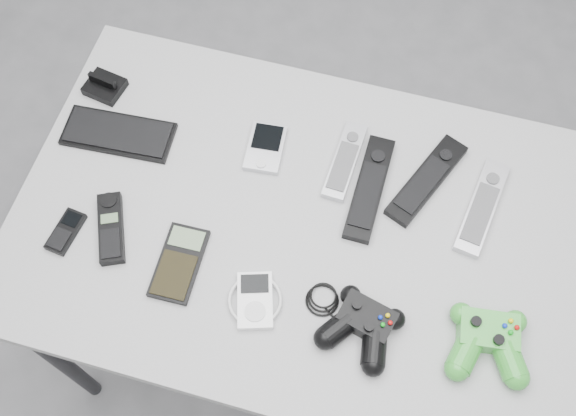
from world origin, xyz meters
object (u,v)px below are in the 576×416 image
(desk, at_px, (303,239))
(cordless_handset, at_px, (111,228))
(pda, at_px, (265,148))
(mp3_player, at_px, (255,300))
(controller_black, at_px, (363,325))
(pda_keyboard, at_px, (118,134))
(remote_black_b, at_px, (427,180))
(remote_silver_b, at_px, (482,207))
(remote_black_a, at_px, (369,188))
(controller_green, at_px, (488,340))
(calculator, at_px, (179,263))
(mobile_phone, at_px, (66,231))
(remote_silver_a, at_px, (345,161))

(desk, distance_m, cordless_handset, 0.40)
(pda, bearing_deg, mp3_player, -81.98)
(pda, height_order, controller_black, controller_black)
(pda_keyboard, relative_size, mp3_player, 2.13)
(pda_keyboard, distance_m, mp3_player, 0.48)
(mp3_player, relative_size, controller_black, 0.46)
(remote_black_b, bearing_deg, remote_silver_b, 8.14)
(pda_keyboard, xyz_separation_m, remote_black_a, (0.55, 0.01, 0.00))
(controller_black, height_order, controller_green, controller_green)
(remote_black_a, relative_size, calculator, 1.53)
(remote_black_b, height_order, mp3_player, remote_black_b)
(remote_black_b, bearing_deg, pda_keyboard, -151.24)
(remote_black_a, height_order, cordless_handset, same)
(remote_black_a, distance_m, mobile_phone, 0.62)
(pda, xyz_separation_m, controller_black, (0.29, -0.33, 0.01))
(mobile_phone, bearing_deg, pda, 48.72)
(calculator, distance_m, controller_green, 0.60)
(mp3_player, bearing_deg, desk, 57.80)
(calculator, bearing_deg, remote_silver_b, 25.36)
(mobile_phone, distance_m, calculator, 0.24)
(desk, distance_m, calculator, 0.27)
(pda_keyboard, distance_m, remote_black_b, 0.67)
(cordless_handset, bearing_deg, remote_black_a, 0.96)
(remote_silver_b, height_order, cordless_handset, cordless_handset)
(remote_silver_a, xyz_separation_m, controller_black, (0.12, -0.34, 0.01))
(mobile_phone, height_order, cordless_handset, cordless_handset)
(desk, xyz_separation_m, controller_green, (0.39, -0.14, 0.09))
(controller_black, xyz_separation_m, controller_green, (0.23, 0.03, 0.00))
(pda, bearing_deg, cordless_handset, -137.78)
(pda, relative_size, remote_black_a, 0.48)
(remote_silver_b, distance_m, controller_black, 0.36)
(remote_silver_b, distance_m, mp3_player, 0.50)
(mp3_player, distance_m, controller_black, 0.21)
(calculator, height_order, controller_black, controller_black)
(remote_silver_a, relative_size, cordless_handset, 1.24)
(cordless_handset, height_order, calculator, cordless_handset)
(calculator, bearing_deg, pda_keyboard, 131.11)
(desk, xyz_separation_m, mp3_player, (-0.05, -0.18, 0.08))
(remote_black_a, xyz_separation_m, controller_green, (0.28, -0.26, 0.01))
(pda, distance_m, cordless_handset, 0.36)
(desk, relative_size, calculator, 7.42)
(desk, xyz_separation_m, pda_keyboard, (-0.44, 0.10, 0.08))
(mobile_phone, relative_size, controller_black, 0.39)
(cordless_handset, xyz_separation_m, controller_black, (0.53, -0.06, 0.01))
(pda_keyboard, height_order, cordless_handset, cordless_handset)
(remote_black_b, xyz_separation_m, mp3_player, (-0.27, -0.35, -0.00))
(remote_black_b, distance_m, remote_silver_b, 0.12)
(desk, bearing_deg, pda_keyboard, 167.27)
(remote_silver_a, bearing_deg, pda, -172.24)
(desk, xyz_separation_m, remote_silver_a, (0.05, 0.16, 0.08))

